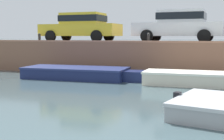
{
  "coord_description": "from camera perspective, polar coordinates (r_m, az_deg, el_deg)",
  "views": [
    {
      "loc": [
        1.79,
        -2.33,
        1.92
      ],
      "look_at": [
        -0.69,
        4.13,
        1.17
      ],
      "focal_mm": 50.0,
      "sensor_mm": 36.0,
      "label": 1
    }
  ],
  "objects": [
    {
      "name": "boat_moored_central_cream",
      "position": [
        12.59,
        17.06,
        -1.62
      ],
      "size": [
        5.38,
        1.71,
        0.53
      ],
      "color": "silver",
      "rests_on": "ground"
    },
    {
      "name": "far_quay_wall",
      "position": [
        17.26,
        14.99,
        2.32
      ],
      "size": [
        60.0,
        6.0,
        1.63
      ],
      "primitive_type": "cube",
      "color": "brown",
      "rests_on": "ground"
    },
    {
      "name": "mooring_bollard_west",
      "position": [
        17.35,
        -13.14,
        5.88
      ],
      "size": [
        0.15,
        0.15,
        0.45
      ],
      "color": "#2D2B28",
      "rests_on": "far_quay_wall"
    },
    {
      "name": "far_wall_coping",
      "position": [
        14.36,
        13.87,
        5.03
      ],
      "size": [
        60.0,
        0.24,
        0.08
      ],
      "primitive_type": "cube",
      "color": "#9F6C52",
      "rests_on": "far_quay_wall"
    },
    {
      "name": "ground_plane",
      "position": [
        8.64,
        8.54,
        -6.69
      ],
      "size": [
        400.0,
        400.0,
        0.0
      ],
      "primitive_type": "plane",
      "color": "#3D5156"
    },
    {
      "name": "boat_moored_west_navy",
      "position": [
        14.19,
        -5.8,
        -0.55
      ],
      "size": [
        5.7,
        2.17,
        0.52
      ],
      "color": "navy",
      "rests_on": "ground"
    },
    {
      "name": "car_left_inner_white",
      "position": [
        15.68,
        12.2,
        8.1
      ],
      "size": [
        4.28,
        1.98,
        1.54
      ],
      "color": "white",
      "rests_on": "far_quay_wall"
    },
    {
      "name": "mooring_bollard_mid",
      "position": [
        14.84,
        6.71,
        5.97
      ],
      "size": [
        0.15,
        0.15,
        0.45
      ],
      "color": "#2D2B28",
      "rests_on": "far_quay_wall"
    },
    {
      "name": "car_leftmost_yellow",
      "position": [
        17.32,
        -5.64,
        8.02
      ],
      "size": [
        4.37,
        1.94,
        1.54
      ],
      "color": "yellow",
      "rests_on": "far_quay_wall"
    }
  ]
}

